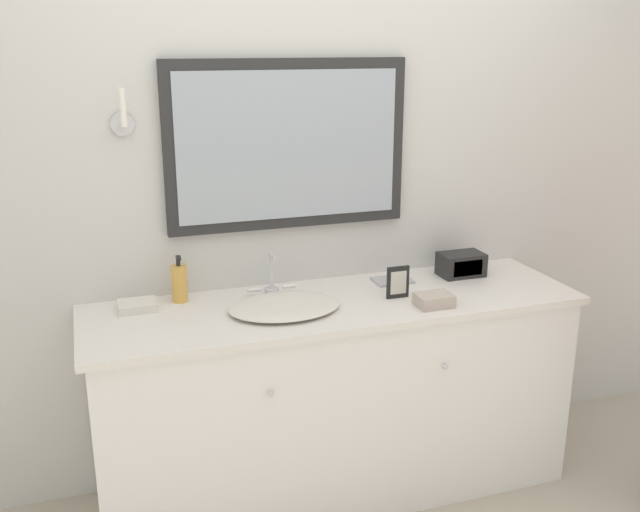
{
  "coord_description": "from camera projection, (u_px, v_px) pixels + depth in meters",
  "views": [
    {
      "loc": [
        -0.94,
        -2.25,
        1.89
      ],
      "look_at": [
        -0.07,
        0.32,
        1.08
      ],
      "focal_mm": 40.0,
      "sensor_mm": 36.0,
      "label": 1
    }
  ],
  "objects": [
    {
      "name": "picture_frame",
      "position": [
        398.0,
        282.0,
        2.93
      ],
      "size": [
        0.1,
        0.01,
        0.14
      ],
      "color": "black",
      "rests_on": "vanity_counter"
    },
    {
      "name": "metal_tray",
      "position": [
        393.0,
        280.0,
        3.15
      ],
      "size": [
        0.17,
        0.12,
        0.01
      ],
      "color": "#ADADB2",
      "rests_on": "vanity_counter"
    },
    {
      "name": "soap_bottle",
      "position": [
        179.0,
        283.0,
        2.89
      ],
      "size": [
        0.06,
        0.06,
        0.2
      ],
      "color": "gold",
      "rests_on": "vanity_counter"
    },
    {
      "name": "appliance_box",
      "position": [
        461.0,
        264.0,
        3.22
      ],
      "size": [
        0.2,
        0.13,
        0.1
      ],
      "color": "black",
      "rests_on": "vanity_counter"
    },
    {
      "name": "wall_back",
      "position": [
        310.0,
        189.0,
        3.09
      ],
      "size": [
        8.0,
        0.18,
        2.55
      ],
      "color": "silver",
      "rests_on": "ground_plane"
    },
    {
      "name": "vanity_counter",
      "position": [
        335.0,
        397.0,
        3.03
      ],
      "size": [
        2.04,
        0.6,
        0.88
      ],
      "color": "white",
      "rests_on": "ground_plane"
    },
    {
      "name": "hand_towel_near_sink",
      "position": [
        434.0,
        300.0,
        2.85
      ],
      "size": [
        0.14,
        0.11,
        0.05
      ],
      "color": "#B7A899",
      "rests_on": "vanity_counter"
    },
    {
      "name": "sink_basin",
      "position": [
        283.0,
        305.0,
        2.81
      ],
      "size": [
        0.44,
        0.39,
        0.19
      ],
      "color": "silver",
      "rests_on": "vanity_counter"
    },
    {
      "name": "hand_towel_far_corner",
      "position": [
        137.0,
        306.0,
        2.81
      ],
      "size": [
        0.15,
        0.12,
        0.03
      ],
      "color": "silver",
      "rests_on": "vanity_counter"
    }
  ]
}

